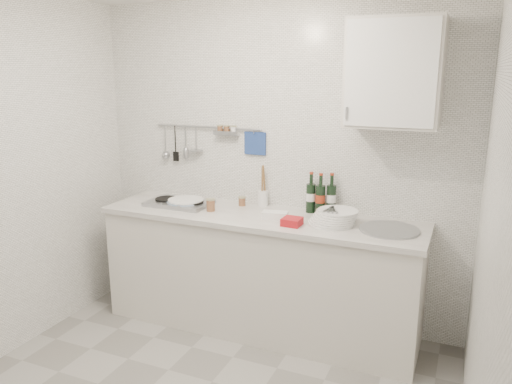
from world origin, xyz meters
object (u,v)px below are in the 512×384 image
(wall_cabinet, at_px, (394,73))
(plate_stack_sink, at_px, (334,217))
(plate_stack_hob, at_px, (184,202))
(utensil_crock, at_px, (263,196))
(wine_bottles, at_px, (321,193))

(wall_cabinet, height_order, plate_stack_sink, wall_cabinet)
(plate_stack_hob, bearing_deg, wall_cabinet, 4.34)
(plate_stack_hob, bearing_deg, utensil_crock, 22.86)
(utensil_crock, bearing_deg, plate_stack_sink, -21.21)
(wine_bottles, height_order, utensil_crock, utensil_crock)
(wall_cabinet, xyz_separation_m, plate_stack_hob, (-1.55, -0.12, -1.00))
(wall_cabinet, bearing_deg, wine_bottles, 169.05)
(wall_cabinet, xyz_separation_m, wine_bottles, (-0.49, 0.10, -0.87))
(plate_stack_hob, xyz_separation_m, utensil_crock, (0.58, 0.24, 0.05))
(plate_stack_hob, distance_m, utensil_crock, 0.63)
(plate_stack_hob, distance_m, wine_bottles, 1.09)
(wall_cabinet, height_order, wine_bottles, wall_cabinet)
(wall_cabinet, xyz_separation_m, utensil_crock, (-0.98, 0.13, -0.95))
(wine_bottles, bearing_deg, plate_stack_sink, -53.42)
(plate_stack_hob, bearing_deg, wine_bottles, 11.40)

